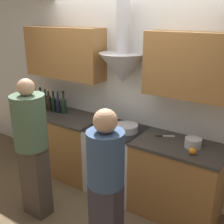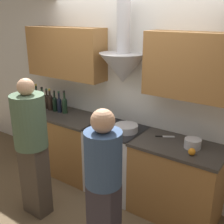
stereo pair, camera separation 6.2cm
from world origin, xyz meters
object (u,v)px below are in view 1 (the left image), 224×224
(saucepan, at_px, (193,143))
(person_foreground_right, at_px, (106,183))
(stock_pot, at_px, (105,120))
(person_foreground_left, at_px, (32,144))
(wine_bottle_4, at_px, (54,103))
(mixing_bowl, at_px, (126,128))
(orange_fruit, at_px, (193,151))
(wine_bottle_5, at_px, (58,104))
(wine_bottle_0, at_px, (35,98))
(wine_bottle_6, at_px, (64,105))
(stove_range, at_px, (116,160))
(wine_bottle_1, at_px, (41,100))
(wine_bottle_2, at_px, (46,101))
(wine_bottle_3, at_px, (49,102))

(saucepan, height_order, person_foreground_right, person_foreground_right)
(stock_pot, xyz_separation_m, person_foreground_left, (-0.38, -0.90, -0.09))
(wine_bottle_4, height_order, stock_pot, wine_bottle_4)
(mixing_bowl, distance_m, orange_fruit, 0.90)
(mixing_bowl, bearing_deg, wine_bottle_5, 177.91)
(wine_bottle_0, height_order, wine_bottle_6, wine_bottle_0)
(stove_range, height_order, wine_bottle_1, wine_bottle_1)
(saucepan, distance_m, person_foreground_left, 1.81)
(wine_bottle_0, xyz_separation_m, stock_pot, (1.38, -0.06, -0.06))
(wine_bottle_6, xyz_separation_m, saucepan, (1.95, -0.03, -0.08))
(wine_bottle_5, relative_size, mixing_bowl, 1.09)
(saucepan, bearing_deg, wine_bottle_4, 179.93)
(wine_bottle_2, bearing_deg, mixing_bowl, -2.46)
(wine_bottle_4, xyz_separation_m, mixing_bowl, (1.29, -0.04, -0.08))
(wine_bottle_4, height_order, person_foreground_right, person_foreground_right)
(mixing_bowl, bearing_deg, wine_bottle_6, 176.91)
(wine_bottle_6, xyz_separation_m, mixing_bowl, (1.11, -0.06, -0.09))
(wine_bottle_2, distance_m, wine_bottle_6, 0.38)
(wine_bottle_2, bearing_deg, wine_bottle_4, -7.80)
(wine_bottle_5, bearing_deg, wine_bottle_4, -175.28)
(wine_bottle_6, distance_m, person_foreground_right, 1.87)
(stock_pot, distance_m, saucepan, 1.16)
(wine_bottle_5, xyz_separation_m, mixing_bowl, (1.21, -0.04, -0.08))
(person_foreground_left, bearing_deg, wine_bottle_4, 122.15)
(wine_bottle_3, xyz_separation_m, stock_pot, (1.08, -0.05, -0.05))
(wine_bottle_0, distance_m, saucepan, 2.54)
(stove_range, bearing_deg, mixing_bowl, -6.03)
(wine_bottle_5, bearing_deg, stock_pot, -3.85)
(wine_bottle_0, height_order, wine_bottle_4, wine_bottle_0)
(person_foreground_left, bearing_deg, saucepan, 31.61)
(wine_bottle_5, height_order, person_foreground_left, person_foreground_left)
(wine_bottle_4, bearing_deg, person_foreground_left, -57.85)
(wine_bottle_3, distance_m, saucepan, 2.23)
(wine_bottle_1, relative_size, wine_bottle_2, 1.03)
(orange_fruit, xyz_separation_m, saucepan, (-0.05, 0.17, 0.01))
(wine_bottle_0, xyz_separation_m, saucepan, (2.54, -0.01, -0.09))
(wine_bottle_1, height_order, person_foreground_left, person_foreground_left)
(wine_bottle_2, xyz_separation_m, wine_bottle_3, (0.10, -0.03, 0.01))
(wine_bottle_2, height_order, person_foreground_right, person_foreground_right)
(mixing_bowl, bearing_deg, stock_pot, -177.10)
(orange_fruit, distance_m, person_foreground_right, 1.01)
(wine_bottle_2, bearing_deg, wine_bottle_1, -177.67)
(person_foreground_right, bearing_deg, mixing_bowl, 111.69)
(wine_bottle_2, height_order, orange_fruit, wine_bottle_2)
(wine_bottle_3, bearing_deg, orange_fruit, -4.22)
(wine_bottle_0, xyz_separation_m, person_foreground_left, (1.00, -0.95, -0.15))
(mixing_bowl, bearing_deg, wine_bottle_0, 178.61)
(orange_fruit, relative_size, person_foreground_left, 0.05)
(wine_bottle_3, height_order, person_foreground_left, person_foreground_left)
(stove_range, distance_m, person_foreground_left, 1.17)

